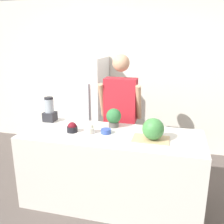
% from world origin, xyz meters
% --- Properties ---
extents(ground_plane, '(14.00, 14.00, 0.00)m').
position_xyz_m(ground_plane, '(0.00, 0.00, 0.00)').
color(ground_plane, '#564C47').
extents(wall_back, '(8.00, 0.06, 2.60)m').
position_xyz_m(wall_back, '(0.00, 2.12, 1.30)').
color(wall_back, silver).
rests_on(wall_back, ground_plane).
extents(counter_island, '(2.08, 0.79, 0.90)m').
position_xyz_m(counter_island, '(0.00, 0.39, 0.45)').
color(counter_island, beige).
rests_on(counter_island, ground_plane).
extents(refrigerator, '(0.70, 0.73, 1.66)m').
position_xyz_m(refrigerator, '(-0.81, 1.71, 0.83)').
color(refrigerator, white).
rests_on(refrigerator, ground_plane).
extents(person, '(0.58, 0.27, 1.75)m').
position_xyz_m(person, '(-0.03, 1.05, 0.90)').
color(person, '#4C608C').
rests_on(person, ground_plane).
extents(cutting_board, '(0.39, 0.24, 0.01)m').
position_xyz_m(cutting_board, '(0.46, 0.34, 0.90)').
color(cutting_board, tan).
rests_on(cutting_board, counter_island).
extents(watermelon, '(0.23, 0.23, 0.23)m').
position_xyz_m(watermelon, '(0.48, 0.32, 1.03)').
color(watermelon, '#3D7F3D').
rests_on(watermelon, cutting_board).
extents(bowl_cherries, '(0.12, 0.12, 0.12)m').
position_xyz_m(bowl_cherries, '(-0.46, 0.34, 0.95)').
color(bowl_cherries, black).
rests_on(bowl_cherries, counter_island).
extents(bowl_cream, '(0.12, 0.12, 0.12)m').
position_xyz_m(bowl_cream, '(-0.25, 0.36, 0.95)').
color(bowl_cream, beige).
rests_on(bowl_cream, counter_island).
extents(bowl_small_blue, '(0.12, 0.12, 0.05)m').
position_xyz_m(bowl_small_blue, '(-0.06, 0.39, 0.92)').
color(bowl_small_blue, '#334C9E').
rests_on(bowl_small_blue, counter_island).
extents(blender, '(0.15, 0.15, 0.32)m').
position_xyz_m(blender, '(-0.90, 0.65, 1.04)').
color(blender, '#28282D').
rests_on(blender, counter_island).
extents(potted_plant, '(0.18, 0.18, 0.23)m').
position_xyz_m(potted_plant, '(-0.03, 0.63, 1.02)').
color(potted_plant, '#514C47').
rests_on(potted_plant, counter_island).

